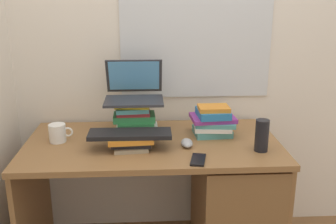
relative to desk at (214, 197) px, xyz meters
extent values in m
cube|color=silver|center=(-0.34, 0.42, 0.90)|extent=(6.00, 0.05, 2.60)
cube|color=silver|center=(-0.07, 0.39, 0.88)|extent=(0.90, 0.01, 0.80)
cube|color=olive|center=(-0.34, 0.03, 0.32)|extent=(1.36, 0.70, 0.03)
cube|color=olive|center=(-1.01, 0.03, -0.05)|extent=(0.02, 0.64, 0.70)
cube|color=olive|center=(0.32, 0.03, -0.05)|extent=(0.02, 0.64, 0.70)
cube|color=brown|center=(0.11, -0.01, -0.05)|extent=(0.41, 0.59, 0.67)
cube|color=black|center=(-0.45, 0.12, 0.35)|extent=(0.18, 0.17, 0.03)
cube|color=white|center=(-0.43, 0.12, 0.37)|extent=(0.24, 0.19, 0.03)
cube|color=#338C4C|center=(-0.43, 0.11, 0.41)|extent=(0.20, 0.15, 0.04)
cube|color=#338C4C|center=(-0.44, 0.12, 0.44)|extent=(0.23, 0.14, 0.04)
cube|color=#B22D33|center=(-0.44, 0.12, 0.47)|extent=(0.18, 0.15, 0.02)
cube|color=teal|center=(-0.45, 0.11, 0.50)|extent=(0.19, 0.17, 0.02)
cube|color=yellow|center=(-0.44, 0.13, 0.52)|extent=(0.20, 0.18, 0.02)
cube|color=gray|center=(-0.46, -0.06, 0.34)|extent=(0.18, 0.17, 0.02)
cube|color=black|center=(-0.45, -0.06, 0.36)|extent=(0.20, 0.12, 0.03)
cube|color=orange|center=(-0.45, -0.08, 0.39)|extent=(0.23, 0.14, 0.03)
cube|color=teal|center=(0.00, 0.12, 0.35)|extent=(0.21, 0.18, 0.04)
cube|color=white|center=(-0.01, 0.11, 0.38)|extent=(0.21, 0.19, 0.02)
cube|color=teal|center=(0.01, 0.10, 0.41)|extent=(0.23, 0.18, 0.02)
cube|color=#8C338C|center=(0.00, 0.12, 0.43)|extent=(0.25, 0.19, 0.02)
cube|color=#2672B2|center=(-0.01, 0.10, 0.46)|extent=(0.18, 0.19, 0.04)
cube|color=orange|center=(0.00, 0.09, 0.49)|extent=(0.17, 0.13, 0.02)
cube|color=#2D2D33|center=(-0.44, 0.12, 0.54)|extent=(0.32, 0.22, 0.01)
cube|color=#2D2D33|center=(-0.44, 0.27, 0.64)|extent=(0.32, 0.09, 0.20)
cube|color=#59A5E5|center=(-0.44, 0.26, 0.64)|extent=(0.29, 0.08, 0.18)
cube|color=black|center=(-0.46, -0.07, 0.41)|extent=(0.42, 0.14, 0.02)
ellipsoid|color=#A5A8AD|center=(-0.16, -0.05, 0.35)|extent=(0.06, 0.10, 0.04)
cylinder|color=white|center=(-0.85, 0.05, 0.38)|extent=(0.09, 0.09, 0.10)
torus|color=white|center=(-0.79, 0.05, 0.39)|extent=(0.05, 0.01, 0.05)
cylinder|color=black|center=(0.20, -0.13, 0.41)|extent=(0.07, 0.07, 0.16)
cube|color=black|center=(-0.13, -0.24, 0.34)|extent=(0.09, 0.15, 0.01)
camera|label=1|loc=(-0.37, -1.95, 1.11)|focal=42.10mm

